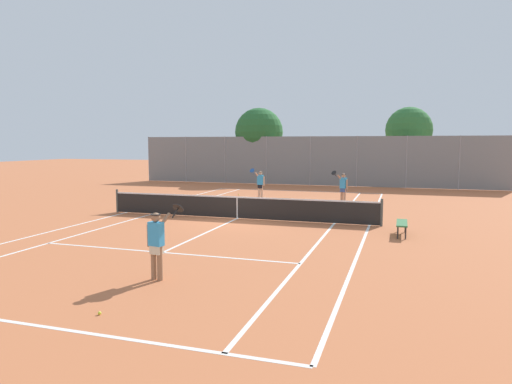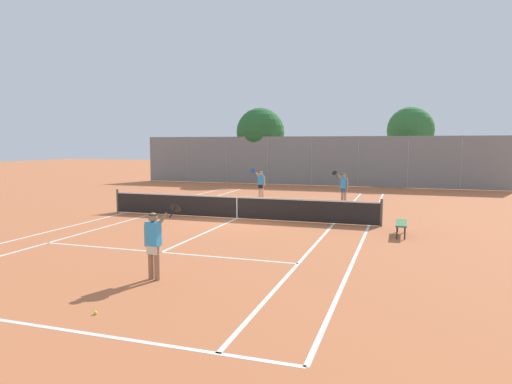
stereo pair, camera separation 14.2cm
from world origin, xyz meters
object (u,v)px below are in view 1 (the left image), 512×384
loose_tennis_ball_2 (239,195)px  tree_behind_right (408,131)px  tree_behind_left (260,134)px  player_near_side (157,241)px  player_far_right (343,186)px  player_far_left (260,183)px  loose_tennis_ball_1 (100,313)px  tennis_net (237,207)px  courtside_bench (402,224)px

loose_tennis_ball_2 → tree_behind_right: bearing=47.6°
tree_behind_left → tree_behind_right: size_ratio=1.02×
player_near_side → tree_behind_right: bearing=78.4°
loose_tennis_ball_2 → player_far_right: bearing=-17.1°
tree_behind_right → player_far_left: bearing=-123.4°
player_far_left → loose_tennis_ball_1: size_ratio=26.88×
loose_tennis_ball_2 → tree_behind_right: tree_behind_right is taller
tennis_net → player_far_left: (-1.11, 6.93, 0.42)m
player_far_left → loose_tennis_ball_1: 18.24m
loose_tennis_ball_1 → courtside_bench: 10.93m
loose_tennis_ball_2 → tree_behind_right: (9.94, 10.89, 4.08)m
player_far_right → tree_behind_left: (-8.24, 11.77, 3.05)m
tree_behind_left → player_near_side: bearing=-77.9°
tennis_net → tree_behind_right: size_ratio=2.00×
courtside_bench → tree_behind_right: (0.29, 20.85, 3.71)m
player_far_right → loose_tennis_ball_2: size_ratio=26.88×
player_far_left → tree_behind_left: (-3.43, 11.13, 3.05)m
tennis_net → loose_tennis_ball_1: 11.22m
tennis_net → loose_tennis_ball_1: bearing=-83.3°
tree_behind_left → tree_behind_right: (11.53, 1.16, 0.14)m
loose_tennis_ball_1 → courtside_bench: (5.39, 9.50, 0.38)m
tennis_net → loose_tennis_ball_1: (1.31, -11.13, -0.48)m
player_near_side → loose_tennis_ball_2: player_near_side is taller
player_far_right → loose_tennis_ball_2: player_far_right is taller
tennis_net → loose_tennis_ball_2: size_ratio=181.82×
tennis_net → loose_tennis_ball_1: size_ratio=181.82×
player_far_right → tree_behind_right: size_ratio=0.30×
tennis_net → courtside_bench: 6.90m
player_near_side → courtside_bench: bearing=52.7°
player_near_side → tree_behind_left: tree_behind_left is taller
tree_behind_left → tennis_net: bearing=-75.9°
tree_behind_left → tree_behind_right: 11.59m
loose_tennis_ball_1 → player_near_side: bearing=92.3°
player_far_right → loose_tennis_ball_2: 7.01m
loose_tennis_ball_1 → loose_tennis_ball_2: size_ratio=1.00×
tennis_net → player_far_right: 7.31m
player_near_side → loose_tennis_ball_2: bearing=103.7°
loose_tennis_ball_1 → loose_tennis_ball_2: 19.92m
player_far_left → tree_behind_left: size_ratio=0.29×
loose_tennis_ball_1 → courtside_bench: bearing=60.4°
player_near_side → courtside_bench: size_ratio=1.18×
tennis_net → loose_tennis_ball_2: 8.85m
tennis_net → tree_behind_right: (6.99, 19.22, 3.61)m
loose_tennis_ball_2 → player_near_side: bearing=-76.3°
player_near_side → courtside_bench: 9.06m
tree_behind_left → loose_tennis_ball_2: bearing=-80.7°
loose_tennis_ball_2 → courtside_bench: bearing=-45.9°
player_far_left → courtside_bench: bearing=-47.6°
player_far_left → loose_tennis_ball_2: bearing=142.8°
loose_tennis_ball_1 → loose_tennis_ball_2: same height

